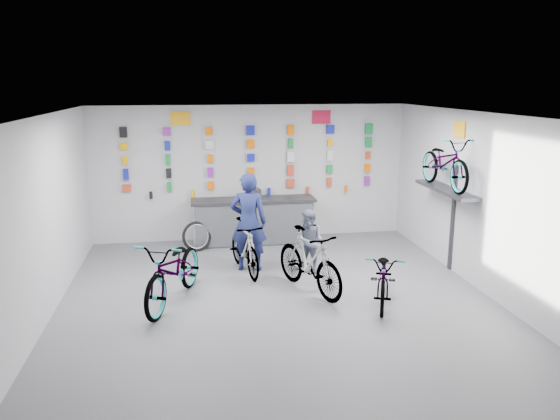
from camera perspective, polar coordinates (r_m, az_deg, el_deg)
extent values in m
plane|color=#4D4D52|center=(8.84, -0.03, -9.95)|extent=(8.00, 8.00, 0.00)
plane|color=white|center=(8.14, -0.04, 9.85)|extent=(8.00, 8.00, 0.00)
plane|color=silver|center=(12.25, -3.08, 3.91)|extent=(7.00, 0.00, 7.00)
plane|color=silver|center=(4.67, 8.13, -11.96)|extent=(7.00, 0.00, 7.00)
plane|color=silver|center=(8.54, -23.88, -1.32)|extent=(0.00, 8.00, 8.00)
plane|color=silver|center=(9.56, 21.13, 0.38)|extent=(0.00, 8.00, 8.00)
cube|color=black|center=(12.03, -2.78, -1.38)|extent=(2.60, 0.60, 0.90)
cube|color=silver|center=(11.74, -2.61, -1.60)|extent=(2.60, 0.02, 0.90)
cube|color=silver|center=(11.66, -8.97, -1.85)|extent=(0.04, 0.04, 0.96)
cube|color=silver|center=(11.95, 3.59, -1.34)|extent=(0.04, 0.04, 0.96)
cube|color=black|center=(11.91, -2.81, 1.05)|extent=(2.70, 0.66, 0.06)
cube|color=red|center=(12.24, -15.71, 2.23)|extent=(0.18, 0.06, 0.15)
cube|color=#127E34|center=(12.17, -11.49, 2.40)|extent=(0.10, 0.06, 0.20)
cube|color=#FF6400|center=(12.16, -7.25, 2.55)|extent=(0.12, 0.06, 0.18)
cube|color=#127E34|center=(12.23, -3.03, 2.70)|extent=(0.10, 0.06, 0.16)
cube|color=red|center=(12.36, 1.12, 2.83)|extent=(0.17, 0.06, 0.19)
cube|color=red|center=(12.55, 5.17, 2.93)|extent=(0.10, 0.06, 0.20)
cube|color=purple|center=(12.80, 9.08, 3.03)|extent=(0.12, 0.06, 0.21)
cube|color=#131CA2|center=(12.18, -15.79, 3.61)|extent=(0.11, 0.06, 0.24)
cube|color=black|center=(12.12, -11.56, 3.79)|extent=(0.11, 0.06, 0.21)
cube|color=purple|center=(12.11, -7.29, 3.95)|extent=(0.12, 0.06, 0.20)
cube|color=#FF6400|center=(12.18, -3.05, 4.09)|extent=(0.14, 0.06, 0.14)
cube|color=red|center=(12.31, 1.13, 4.20)|extent=(0.15, 0.06, 0.24)
cube|color=#127E34|center=(12.50, 5.20, 4.29)|extent=(0.13, 0.06, 0.18)
cube|color=#FF6400|center=(12.76, 9.13, 4.35)|extent=(0.13, 0.06, 0.19)
cube|color=#FFAA00|center=(12.14, -15.88, 5.01)|extent=(0.10, 0.06, 0.18)
cube|color=#127E34|center=(12.07, -11.62, 5.19)|extent=(0.10, 0.06, 0.23)
cube|color=#FF6400|center=(12.07, -7.33, 5.35)|extent=(0.11, 0.06, 0.17)
cube|color=#131CA2|center=(12.13, -3.06, 5.48)|extent=(0.17, 0.06, 0.17)
cube|color=silver|center=(12.26, 1.14, 5.58)|extent=(0.16, 0.06, 0.23)
cube|color=silver|center=(12.46, 5.23, 5.65)|extent=(0.12, 0.06, 0.22)
cube|color=red|center=(12.71, 9.18, 5.69)|extent=(0.10, 0.06, 0.16)
cube|color=#FFAA00|center=(12.10, -15.97, 6.41)|extent=(0.16, 0.06, 0.14)
cube|color=#131CA2|center=(12.03, -11.69, 6.61)|extent=(0.12, 0.06, 0.20)
cube|color=silver|center=(12.03, -7.37, 6.77)|extent=(0.18, 0.06, 0.19)
cube|color=#FF6400|center=(12.10, -3.08, 6.89)|extent=(0.16, 0.06, 0.18)
cube|color=#127E34|center=(12.23, 1.14, 6.98)|extent=(0.10, 0.06, 0.22)
cube|color=#FFAA00|center=(12.42, 5.26, 7.02)|extent=(0.11, 0.06, 0.16)
cube|color=#127E34|center=(12.68, 9.23, 7.03)|extent=(0.15, 0.06, 0.23)
cube|color=black|center=(12.07, -16.06, 7.82)|extent=(0.15, 0.06, 0.22)
cube|color=purple|center=(12.01, -11.75, 8.03)|extent=(0.16, 0.06, 0.17)
cube|color=#FF6400|center=(12.00, -7.42, 8.19)|extent=(0.13, 0.06, 0.17)
cube|color=#131CA2|center=(12.07, -3.10, 8.31)|extent=(0.18, 0.06, 0.21)
cube|color=#FF6400|center=(12.20, 1.15, 8.38)|extent=(0.14, 0.06, 0.22)
cube|color=#131CA2|center=(12.39, 5.29, 8.40)|extent=(0.18, 0.06, 0.19)
cube|color=#127E34|center=(12.65, 9.28, 8.38)|extent=(0.17, 0.06, 0.24)
cylinder|color=black|center=(12.20, -13.33, 1.52)|extent=(0.07, 0.07, 0.16)
cylinder|color=#FFAA00|center=(12.17, -9.11, 1.68)|extent=(0.07, 0.07, 0.16)
cylinder|color=#131CA2|center=(12.29, -1.16, 1.96)|extent=(0.07, 0.07, 0.16)
cylinder|color=red|center=(12.45, 2.95, 2.09)|extent=(0.07, 0.07, 0.16)
cylinder|color=#FF6400|center=(12.67, 6.93, 2.21)|extent=(0.07, 0.07, 0.16)
cube|color=#333338|center=(10.49, 16.94, 2.05)|extent=(0.38, 1.90, 0.06)
cube|color=#333338|center=(10.69, 17.61, -0.82)|extent=(0.04, 0.10, 2.00)
cube|color=#FFAE19|center=(12.03, -10.36, 9.39)|extent=(0.42, 0.02, 0.30)
cube|color=#B61638|center=(12.37, 4.35, 9.66)|extent=(0.42, 0.02, 0.30)
cube|color=#FFAE19|center=(10.43, 18.24, 8.01)|extent=(0.02, 0.40, 0.30)
imported|color=gray|center=(8.91, -11.00, -6.20)|extent=(1.43, 2.22, 1.10)
imported|color=gray|center=(9.22, 3.07, -5.34)|extent=(1.18, 1.88, 1.09)
imported|color=gray|center=(8.96, 10.84, -6.85)|extent=(1.14, 1.78, 0.88)
imported|color=gray|center=(10.16, -3.73, -3.86)|extent=(0.78, 1.72, 1.00)
imported|color=gray|center=(10.39, 16.88, 4.77)|extent=(0.63, 1.80, 0.95)
imported|color=#161D4A|center=(10.20, -3.30, -1.25)|extent=(0.76, 0.58, 1.87)
imported|color=slate|center=(10.13, 3.12, -3.31)|extent=(0.74, 0.73, 1.20)
torus|color=black|center=(11.63, -8.69, -2.74)|extent=(0.67, 0.40, 0.64)
torus|color=silver|center=(11.63, -8.69, -2.74)|extent=(0.54, 0.30, 0.51)
cube|color=black|center=(11.89, -2.78, 1.71)|extent=(0.31, 0.33, 0.22)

